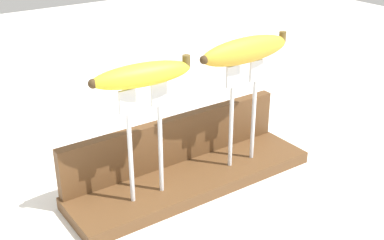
{
  "coord_description": "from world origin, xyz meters",
  "views": [
    {
      "loc": [
        -0.42,
        -0.6,
        0.46
      ],
      "look_at": [
        0.0,
        0.0,
        0.12
      ],
      "focal_mm": 46.81,
      "sensor_mm": 36.0,
      "label": 1
    }
  ],
  "objects_px": {
    "fork_stand_left": "(145,133)",
    "fork_stand_right": "(243,104)",
    "banana_raised_right": "(246,50)",
    "banana_raised_left": "(142,75)"
  },
  "relations": [
    {
      "from": "fork_stand_left",
      "to": "banana_raised_left",
      "type": "distance_m",
      "value": 0.09
    },
    {
      "from": "fork_stand_right",
      "to": "banana_raised_left",
      "type": "bearing_deg",
      "value": 180.0
    },
    {
      "from": "fork_stand_left",
      "to": "fork_stand_right",
      "type": "distance_m",
      "value": 0.19
    },
    {
      "from": "fork_stand_left",
      "to": "banana_raised_left",
      "type": "xyz_separation_m",
      "value": [
        -0.0,
        0.0,
        0.09
      ]
    },
    {
      "from": "fork_stand_left",
      "to": "banana_raised_right",
      "type": "bearing_deg",
      "value": -0.0
    },
    {
      "from": "fork_stand_left",
      "to": "fork_stand_right",
      "type": "xyz_separation_m",
      "value": [
        0.19,
        0.0,
        -0.0
      ]
    },
    {
      "from": "fork_stand_right",
      "to": "banana_raised_right",
      "type": "xyz_separation_m",
      "value": [
        -0.0,
        -0.0,
        0.09
      ]
    },
    {
      "from": "fork_stand_left",
      "to": "fork_stand_right",
      "type": "bearing_deg",
      "value": 0.0
    },
    {
      "from": "banana_raised_left",
      "to": "banana_raised_right",
      "type": "relative_size",
      "value": 0.88
    },
    {
      "from": "banana_raised_right",
      "to": "fork_stand_left",
      "type": "bearing_deg",
      "value": 180.0
    }
  ]
}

